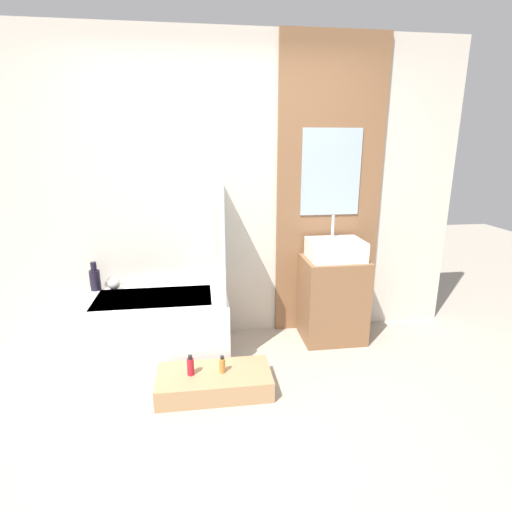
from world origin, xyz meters
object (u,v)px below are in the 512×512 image
bottle_soap_secondary (222,365)px  vase_round_light (114,284)px  bottle_soap_primary (191,366)px  vase_tall_dark (95,279)px  bathtub (156,326)px  wooden_step_bench (214,382)px  sink (335,249)px

bottle_soap_secondary → vase_round_light: bearing=136.4°
bottle_soap_primary → vase_round_light: bearing=128.0°
vase_tall_dark → bottle_soap_primary: 1.22m
bathtub → vase_round_light: bearing=146.5°
bottle_soap_secondary → bottle_soap_primary: bearing=180.0°
vase_tall_dark → bottle_soap_primary: (0.79, -0.83, -0.40)m
wooden_step_bench → sink: bearing=32.2°
sink → vase_round_light: (-1.89, 0.14, -0.27)m
vase_tall_dark → bottle_soap_primary: size_ratio=1.65×
sink → bottle_soap_secondary: bearing=-146.3°
vase_tall_dark → sink: bearing=-4.1°
vase_round_light → bottle_soap_secondary: vase_round_light is taller
bathtub → vase_tall_dark: (-0.50, 0.24, 0.35)m
vase_round_light → bottle_soap_primary: (0.64, -0.82, -0.35)m
wooden_step_bench → sink: sink is taller
bathtub → bottle_soap_primary: size_ratio=7.97×
bathtub → bottle_soap_secondary: bearing=-48.9°
bathtub → vase_round_light: size_ratio=11.31×
wooden_step_bench → vase_round_light: vase_round_light is taller
bathtub → wooden_step_bench: size_ratio=1.47×
vase_round_light → bottle_soap_secondary: bearing=-43.6°
wooden_step_bench → vase_tall_dark: vase_tall_dark is taller
bathtub → vase_tall_dark: vase_tall_dark is taller
bathtub → bottle_soap_primary: bathtub is taller
bathtub → sink: sink is taller
bottle_soap_primary → sink: bearing=28.7°
sink → vase_round_light: bearing=175.8°
vase_tall_dark → bottle_soap_primary: bearing=-46.3°
wooden_step_bench → bottle_soap_primary: size_ratio=5.41×
bathtub → wooden_step_bench: (0.46, -0.59, -0.19)m
bathtub → wooden_step_bench: bearing=-52.4°
bathtub → vase_tall_dark: 0.66m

